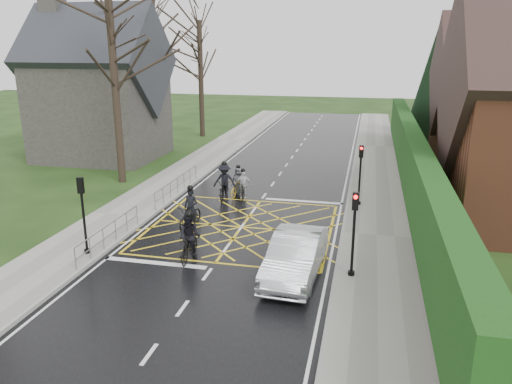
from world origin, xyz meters
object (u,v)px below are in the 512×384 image
at_px(cyclist_lead, 238,185).
at_px(car, 295,256).
at_px(cyclist_rear, 191,214).
at_px(cyclist_front, 243,188).
at_px(cyclist_mid, 224,185).
at_px(cyclist_back, 190,241).

distance_m(cyclist_lead, car, 10.30).
bearing_deg(car, cyclist_rear, 147.01).
bearing_deg(car, cyclist_front, 118.59).
xyz_separation_m(cyclist_mid, cyclist_front, (0.99, 0.14, -0.14)).
height_order(cyclist_front, car, cyclist_front).
bearing_deg(cyclist_mid, cyclist_lead, 41.19).
height_order(cyclist_front, cyclist_lead, cyclist_lead).
xyz_separation_m(cyclist_rear, cyclist_lead, (0.82, 5.31, -0.05)).
distance_m(cyclist_back, cyclist_front, 8.18).
bearing_deg(cyclist_rear, cyclist_back, -63.80).
xyz_separation_m(cyclist_mid, cyclist_lead, (0.59, 0.66, -0.16)).
bearing_deg(cyclist_lead, cyclist_front, -45.08).
bearing_deg(cyclist_rear, cyclist_lead, 87.95).
xyz_separation_m(cyclist_back, car, (4.18, -0.53, 0.04)).
relative_size(cyclist_rear, cyclist_back, 1.05).
bearing_deg(car, cyclist_lead, 119.36).
bearing_deg(cyclist_back, cyclist_lead, 89.81).
bearing_deg(cyclist_lead, cyclist_mid, -124.21).
distance_m(cyclist_back, cyclist_lead, 8.72).
height_order(cyclist_back, cyclist_mid, cyclist_mid).
xyz_separation_m(cyclist_front, car, (4.15, -8.71, 0.18)).
distance_m(cyclist_front, car, 9.65).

